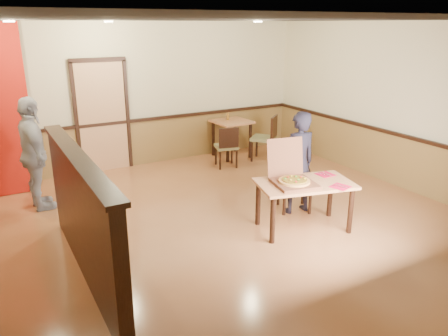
% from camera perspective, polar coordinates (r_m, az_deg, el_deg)
% --- Properties ---
extents(floor, '(7.00, 7.00, 0.00)m').
position_cam_1_polar(floor, '(6.22, 0.70, -7.92)').
color(floor, '#B37145').
rests_on(floor, ground).
extents(ceiling, '(7.00, 7.00, 0.00)m').
position_cam_1_polar(ceiling, '(5.57, 0.82, 18.84)').
color(ceiling, black).
rests_on(ceiling, wall_back).
extents(wall_back, '(7.00, 0.00, 7.00)m').
position_cam_1_polar(wall_back, '(8.88, -10.81, 9.30)').
color(wall_back, beige).
rests_on(wall_back, floor).
extents(wall_right, '(0.00, 7.00, 7.00)m').
position_cam_1_polar(wall_right, '(8.05, 23.03, 7.25)').
color(wall_right, beige).
rests_on(wall_right, floor).
extents(wainscot_back, '(7.00, 0.04, 0.90)m').
position_cam_1_polar(wainscot_back, '(9.05, -10.39, 3.33)').
color(wainscot_back, olive).
rests_on(wainscot_back, floor).
extents(chair_rail_back, '(7.00, 0.06, 0.06)m').
position_cam_1_polar(chair_rail_back, '(8.92, -10.52, 6.22)').
color(chair_rail_back, black).
rests_on(chair_rail_back, wall_back).
extents(wainscot_right, '(0.04, 7.00, 0.90)m').
position_cam_1_polar(wainscot_right, '(8.24, 22.08, 0.76)').
color(wainscot_right, olive).
rests_on(wainscot_right, floor).
extents(chair_rail_right, '(0.06, 7.00, 0.06)m').
position_cam_1_polar(chair_rail_right, '(8.11, 22.39, 3.91)').
color(chair_rail_right, black).
rests_on(chair_rail_right, wall_right).
extents(back_door, '(0.90, 0.06, 2.10)m').
position_cam_1_polar(back_door, '(8.69, -15.60, 6.40)').
color(back_door, tan).
rests_on(back_door, wall_back).
extents(booth_partition, '(0.20, 3.10, 1.44)m').
position_cam_1_polar(booth_partition, '(5.11, -17.99, -5.89)').
color(booth_partition, black).
rests_on(booth_partition, floor).
extents(spot_a, '(0.14, 0.14, 0.02)m').
position_cam_1_polar(spot_a, '(6.64, -26.28, 16.81)').
color(spot_a, beige).
rests_on(spot_a, ceiling).
extents(spot_b, '(0.14, 0.14, 0.02)m').
position_cam_1_polar(spot_b, '(7.59, -14.86, 18.00)').
color(spot_b, beige).
rests_on(spot_b, ceiling).
extents(spot_c, '(0.14, 0.14, 0.02)m').
position_cam_1_polar(spot_c, '(7.59, 4.45, 18.53)').
color(spot_c, beige).
rests_on(spot_c, ceiling).
extents(main_table, '(1.44, 1.04, 0.69)m').
position_cam_1_polar(main_table, '(6.10, 10.46, -2.80)').
color(main_table, tan).
rests_on(main_table, floor).
extents(diner_chair, '(0.63, 0.63, 0.97)m').
position_cam_1_polar(diner_chair, '(6.80, 9.09, -0.96)').
color(diner_chair, olive).
rests_on(diner_chair, floor).
extents(side_chair_left, '(0.50, 0.50, 0.83)m').
position_cam_1_polar(side_chair_left, '(8.65, 0.39, 2.98)').
color(side_chair_left, olive).
rests_on(side_chair_left, floor).
extents(side_chair_right, '(0.66, 0.66, 0.95)m').
position_cam_1_polar(side_chair_right, '(9.14, 5.62, 4.15)').
color(side_chair_right, olive).
rests_on(side_chair_right, floor).
extents(side_table, '(0.78, 0.78, 0.79)m').
position_cam_1_polar(side_table, '(9.35, 1.01, 5.13)').
color(side_table, tan).
rests_on(side_table, floor).
extents(diner, '(0.59, 0.41, 1.56)m').
position_cam_1_polar(diner, '(6.58, 9.64, 0.66)').
color(diner, black).
rests_on(diner, floor).
extents(passerby, '(0.51, 1.06, 1.75)m').
position_cam_1_polar(passerby, '(7.18, -23.55, 1.62)').
color(passerby, '#9998A0').
rests_on(passerby, floor).
extents(pizza_box, '(0.65, 0.72, 0.56)m').
position_cam_1_polar(pizza_box, '(5.97, 8.94, -1.35)').
color(pizza_box, brown).
rests_on(pizza_box, main_table).
extents(pizza, '(0.55, 0.55, 0.03)m').
position_cam_1_polar(pizza, '(5.93, 9.17, -1.70)').
color(pizza, '#E7A854').
rests_on(pizza, pizza_box).
extents(napkin_near, '(0.28, 0.28, 0.01)m').
position_cam_1_polar(napkin_near, '(6.00, 14.94, -2.37)').
color(napkin_near, red).
rests_on(napkin_near, main_table).
extents(napkin_far, '(0.23, 0.23, 0.01)m').
position_cam_1_polar(napkin_far, '(6.42, 13.09, -0.82)').
color(napkin_far, red).
rests_on(napkin_far, main_table).
extents(condiment, '(0.06, 0.06, 0.14)m').
position_cam_1_polar(condiment, '(9.38, 0.51, 6.74)').
color(condiment, '#8E5A19').
rests_on(condiment, side_table).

